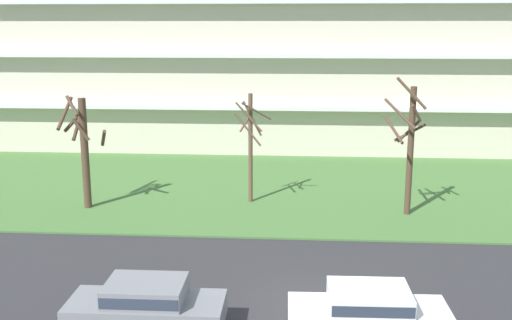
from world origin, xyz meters
TOP-DOWN VIEW (x-y plane):
  - ground at (0.00, 0.00)m, footprint 160.00×160.00m
  - grass_lawn_strip at (0.00, 14.00)m, footprint 80.00×16.00m
  - apartment_building at (0.00, 27.85)m, footprint 47.52×12.66m
  - tree_far_left at (-10.67, 9.63)m, footprint 2.20×2.09m
  - tree_left at (-2.93, 11.04)m, footprint 1.75×1.59m
  - tree_center at (4.33, 9.61)m, footprint 2.05×2.08m
  - sedan_white_near_left at (1.36, -2.00)m, footprint 4.44×1.91m
  - sedan_gray_center_left at (-4.84, -2.00)m, footprint 4.42×1.84m

SIDE VIEW (x-z plane):
  - ground at x=0.00m, z-range 0.00..0.00m
  - grass_lawn_strip at x=0.00m, z-range 0.00..0.08m
  - sedan_white_near_left at x=1.36m, z-range 0.09..1.66m
  - sedan_gray_center_left at x=-4.84m, z-range 0.09..1.66m
  - tree_far_left at x=-10.67m, z-range 0.33..5.77m
  - tree_left at x=-2.93m, z-range 0.36..5.77m
  - tree_center at x=4.33m, z-range 0.16..6.56m
  - apartment_building at x=0.00m, z-range 0.00..13.37m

